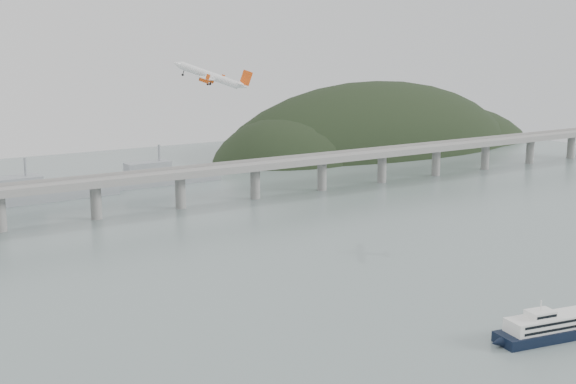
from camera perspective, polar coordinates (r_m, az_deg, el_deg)
ground at (r=274.29m, az=6.34°, el=-9.30°), size 900.00×900.00×0.00m
bridge at (r=436.99m, az=-10.52°, el=0.75°), size 800.00×22.00×23.90m
headland at (r=703.89m, az=7.26°, el=1.75°), size 365.00×155.00×156.00m
ferry at (r=270.28m, az=19.27°, el=-9.38°), size 71.55×21.90×13.57m
airliner at (r=337.12m, az=-5.70°, el=8.52°), size 29.23×28.20×13.97m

